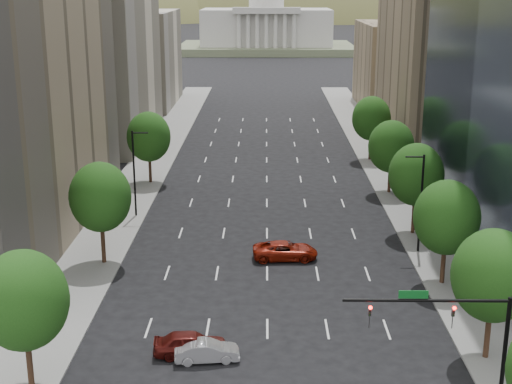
{
  "coord_description": "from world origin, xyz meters",
  "views": [
    {
      "loc": [
        -0.18,
        -5.82,
        23.24
      ],
      "look_at": [
        -0.88,
        46.7,
        8.0
      ],
      "focal_mm": 50.78,
      "sensor_mm": 36.0,
      "label": 1
    }
  ],
  "objects_px": {
    "capitol": "(266,27)",
    "car_red_far": "(285,251)",
    "car_maroon": "(190,344)",
    "car_silver": "(207,351)",
    "traffic_signal": "(462,328)"
  },
  "relations": [
    {
      "from": "capitol",
      "to": "car_maroon",
      "type": "relative_size",
      "value": 12.63
    },
    {
      "from": "car_maroon",
      "to": "car_red_far",
      "type": "distance_m",
      "value": 18.25
    },
    {
      "from": "car_red_far",
      "to": "car_silver",
      "type": "bearing_deg",
      "value": 159.64
    },
    {
      "from": "car_red_far",
      "to": "traffic_signal",
      "type": "bearing_deg",
      "value": -162.32
    },
    {
      "from": "capitol",
      "to": "car_maroon",
      "type": "height_order",
      "value": "capitol"
    },
    {
      "from": "traffic_signal",
      "to": "capitol",
      "type": "height_order",
      "value": "capitol"
    },
    {
      "from": "traffic_signal",
      "to": "car_silver",
      "type": "xyz_separation_m",
      "value": [
        -14.39,
        5.51,
        -4.49
      ]
    },
    {
      "from": "car_maroon",
      "to": "car_silver",
      "type": "height_order",
      "value": "car_maroon"
    },
    {
      "from": "capitol",
      "to": "car_red_far",
      "type": "distance_m",
      "value": 196.58
    },
    {
      "from": "capitol",
      "to": "car_red_far",
      "type": "height_order",
      "value": "capitol"
    },
    {
      "from": "traffic_signal",
      "to": "car_red_far",
      "type": "xyz_separation_m",
      "value": [
        -8.95,
        23.29,
        -4.39
      ]
    },
    {
      "from": "traffic_signal",
      "to": "car_maroon",
      "type": "relative_size",
      "value": 1.92
    },
    {
      "from": "traffic_signal",
      "to": "car_red_far",
      "type": "relative_size",
      "value": 1.61
    },
    {
      "from": "car_maroon",
      "to": "car_silver",
      "type": "distance_m",
      "value": 1.37
    },
    {
      "from": "car_silver",
      "to": "car_maroon",
      "type": "bearing_deg",
      "value": 49.76
    }
  ]
}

